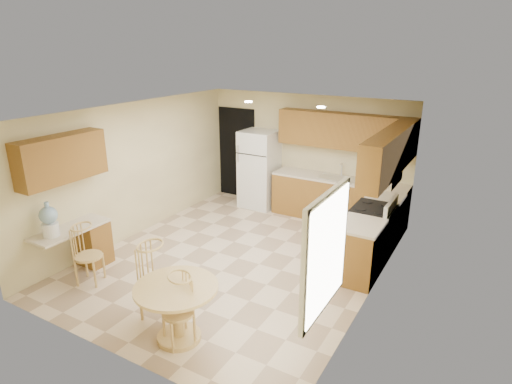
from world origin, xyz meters
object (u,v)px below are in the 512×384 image
Objects in this scene: chair_table_b at (173,307)px; refrigerator at (259,169)px; stove at (371,232)px; chair_desk at (82,251)px; water_crock at (49,221)px; chair_table_a at (151,277)px; dining_table at (177,305)px.

refrigerator is at bearing -43.72° from chair_table_b.
stove reaches higher than chair_table_b.
chair_desk is (-2.09, 0.42, 0.02)m from chair_table_b.
water_crock is (-0.45, -0.15, 0.45)m from chair_desk.
chair_table_a reaches higher than chair_desk.
stove is 3.75m from chair_table_a.
dining_table is at bearing 59.40° from chair_desk.
refrigerator is 1.65× the size of chair_table_a.
water_crock is at bearing 176.82° from dining_table.
stove is at bearing -83.13° from chair_table_b.
chair_desk is at bearing 17.20° from chair_table_b.
dining_table is at bearing -113.26° from stove.
refrigerator is 1.69× the size of dining_table.
stove is at bearing 66.74° from dining_table.
dining_table is 2.55m from water_crock.
chair_desk is at bearing -98.01° from refrigerator.
stove is 1.05× the size of chair_table_a.
chair_table_b is at bearing -69.43° from dining_table.
refrigerator is at bearing 157.01° from stove.
stove is 5.09m from water_crock.
chair_table_b is at bearing -111.75° from stove.
dining_table is 1.13× the size of chair_table_b.
chair_table_b is 0.97× the size of chair_desk.
chair_table_a is 1.98m from water_crock.
chair_desk is (-3.47, -3.04, 0.09)m from stove.
chair_table_b is (-1.38, -3.47, 0.08)m from stove.
refrigerator is 3.15m from stove.
chair_table_a is 0.67m from chair_table_b.
chair_desk is 0.65m from water_crock.
refrigerator reaches higher than water_crock.
water_crock reaches higher than chair_table_b.
chair_table_a is (-1.98, -3.18, 0.16)m from stove.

